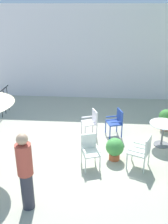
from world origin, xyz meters
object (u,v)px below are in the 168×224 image
object	(u,v)px
patio_chair_2	(91,121)
patio_chair_3	(116,121)
patio_chair_1	(90,149)
standing_person	(25,171)
potted_plant_1	(115,148)
cafe_table_0	(163,130)
potted_plant_0	(166,118)
patio_chair_0	(142,150)

from	to	relation	value
patio_chair_2	patio_chair_3	bearing A→B (deg)	5.22
patio_chair_1	standing_person	size ratio (longest dim) A/B	0.50
patio_chair_1	potted_plant_1	world-z (taller)	patio_chair_1
potted_plant_1	standing_person	size ratio (longest dim) A/B	0.36
cafe_table_0	potted_plant_1	distance (m)	1.73
patio_chair_1	potted_plant_0	world-z (taller)	patio_chair_1
patio_chair_3	potted_plant_1	world-z (taller)	patio_chair_3
cafe_table_0	standing_person	world-z (taller)	standing_person
cafe_table_0	patio_chair_2	xyz separation A→B (m)	(-2.19, 0.47, 0.00)
patio_chair_3	standing_person	distance (m)	3.97
patio_chair_2	standing_person	world-z (taller)	standing_person
patio_chair_1	patio_chair_3	size ratio (longest dim) A/B	0.99
patio_chair_3	potted_plant_0	size ratio (longest dim) A/B	1.23
patio_chair_2	potted_plant_1	bearing A→B (deg)	-62.16
patio_chair_3	standing_person	xyz separation A→B (m)	(-1.96, -3.43, 0.39)
potted_plant_1	standing_person	distance (m)	2.79
cafe_table_0	potted_plant_0	world-z (taller)	cafe_table_0
patio_chair_1	patio_chair_2	xyz separation A→B (m)	(-0.05, 1.72, 0.01)
patio_chair_1	potted_plant_1	size ratio (longest dim) A/B	1.37
cafe_table_0	potted_plant_0	distance (m)	1.17
cafe_table_0	patio_chair_2	bearing A→B (deg)	167.99
patio_chair_3	potted_plant_1	xyz separation A→B (m)	(-0.08, -1.44, -0.17)
cafe_table_0	standing_person	bearing A→B (deg)	-139.16
potted_plant_0	potted_plant_1	distance (m)	2.70
patio_chair_3	potted_plant_0	world-z (taller)	patio_chair_3
cafe_table_0	patio_chair_0	distance (m)	1.47
potted_plant_0	cafe_table_0	bearing A→B (deg)	-106.65
patio_chair_0	patio_chair_3	size ratio (longest dim) A/B	1.05
patio_chair_2	potted_plant_0	xyz separation A→B (m)	(2.52, 0.65, -0.12)
standing_person	patio_chair_2	bearing A→B (deg)	71.04
patio_chair_0	patio_chair_1	size ratio (longest dim) A/B	1.07
cafe_table_0	patio_chair_3	bearing A→B (deg)	158.69
patio_chair_1	standing_person	distance (m)	2.07
patio_chair_2	potted_plant_0	size ratio (longest dim) A/B	1.20
patio_chair_2	potted_plant_0	world-z (taller)	patio_chair_2
cafe_table_0	patio_chair_1	xyz separation A→B (m)	(-2.14, -1.25, -0.01)
patio_chair_0	patio_chair_2	distance (m)	2.22
cafe_table_0	patio_chair_2	size ratio (longest dim) A/B	0.95
patio_chair_3	potted_plant_0	distance (m)	1.82
patio_chair_2	patio_chair_3	xyz separation A→B (m)	(0.81, 0.07, 0.01)
patio_chair_3	patio_chair_0	bearing A→B (deg)	-71.35
patio_chair_0	cafe_table_0	bearing A→B (deg)	58.00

